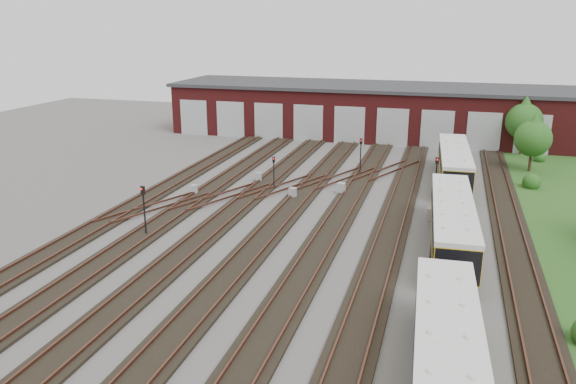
# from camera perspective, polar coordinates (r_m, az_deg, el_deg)

# --- Properties ---
(ground) EXTENTS (120.00, 120.00, 0.00)m
(ground) POSITION_cam_1_polar(r_m,az_deg,el_deg) (35.08, -0.61, -6.54)
(ground) COLOR #4E4B48
(ground) RESTS_ON ground
(track_network) EXTENTS (30.40, 70.00, 0.33)m
(track_network) POSITION_cam_1_polar(r_m,az_deg,el_deg) (35.59, -0.60, -5.99)
(track_network) COLOR black
(track_network) RESTS_ON ground
(maintenance_shed) EXTENTS (51.00, 12.50, 6.35)m
(maintenance_shed) POSITION_cam_1_polar(r_m,az_deg,el_deg) (72.16, 8.71, 8.23)
(maintenance_shed) COLOR #571516
(maintenance_shed) RESTS_ON ground
(metro_train) EXTENTS (3.14, 45.91, 2.85)m
(metro_train) POSITION_cam_1_polar(r_m,az_deg,el_deg) (36.76, 16.33, -3.12)
(metro_train) COLOR black
(metro_train) RESTS_ON ground
(signal_mast_0) EXTENTS (0.32, 0.31, 3.52)m
(signal_mast_0) POSITION_cam_1_polar(r_m,az_deg,el_deg) (38.71, -14.44, -1.23)
(signal_mast_0) COLOR black
(signal_mast_0) RESTS_ON ground
(signal_mast_1) EXTENTS (0.27, 0.26, 3.53)m
(signal_mast_1) POSITION_cam_1_polar(r_m,az_deg,el_deg) (52.93, 7.39, 4.04)
(signal_mast_1) COLOR black
(signal_mast_1) RESTS_ON ground
(signal_mast_2) EXTENTS (0.27, 0.26, 2.89)m
(signal_mast_2) POSITION_cam_1_polar(r_m,az_deg,el_deg) (48.10, -1.45, 2.38)
(signal_mast_2) COLOR black
(signal_mast_2) RESTS_ON ground
(signal_mast_3) EXTENTS (0.29, 0.27, 3.51)m
(signal_mast_3) POSITION_cam_1_polar(r_m,az_deg,el_deg) (46.94, 14.83, 1.92)
(signal_mast_3) COLOR black
(signal_mast_3) RESTS_ON ground
(relay_cabinet_0) EXTENTS (0.61, 0.56, 0.86)m
(relay_cabinet_0) POSITION_cam_1_polar(r_m,az_deg,el_deg) (47.65, -9.48, 0.22)
(relay_cabinet_0) COLOR #999A9D
(relay_cabinet_0) RESTS_ON ground
(relay_cabinet_1) EXTENTS (0.64, 0.58, 0.90)m
(relay_cabinet_1) POSITION_cam_1_polar(r_m,az_deg,el_deg) (50.73, -3.01, 1.50)
(relay_cabinet_1) COLOR #999A9D
(relay_cabinet_1) RESTS_ON ground
(relay_cabinet_2) EXTENTS (0.63, 0.56, 0.91)m
(relay_cabinet_2) POSITION_cam_1_polar(r_m,az_deg,el_deg) (46.01, 0.48, -0.11)
(relay_cabinet_2) COLOR #999A9D
(relay_cabinet_2) RESTS_ON ground
(relay_cabinet_3) EXTENTS (0.70, 0.63, 0.99)m
(relay_cabinet_3) POSITION_cam_1_polar(r_m,az_deg,el_deg) (47.32, 5.42, 0.35)
(relay_cabinet_3) COLOR #999A9D
(relay_cabinet_3) RESTS_ON ground
(relay_cabinet_4) EXTENTS (0.59, 0.50, 0.94)m
(relay_cabinet_4) POSITION_cam_1_polar(r_m,az_deg,el_deg) (42.26, 14.25, -2.22)
(relay_cabinet_4) COLOR #999A9D
(relay_cabinet_4) RESTS_ON ground
(tree_0) EXTENTS (3.87, 3.87, 6.41)m
(tree_0) POSITION_cam_1_polar(r_m,az_deg,el_deg) (65.57, 22.91, 7.03)
(tree_0) COLOR #332117
(tree_0) RESTS_ON ground
(tree_1) EXTENTS (3.45, 3.45, 5.71)m
(tree_1) POSITION_cam_1_polar(r_m,az_deg,el_deg) (58.40, 23.68, 5.39)
(tree_1) COLOR #332117
(tree_1) RESTS_ON ground
(bush_1) EXTENTS (1.53, 1.53, 1.53)m
(bush_1) POSITION_cam_1_polar(r_m,az_deg,el_deg) (53.19, 23.53, 1.16)
(bush_1) COLOR #1A4915
(bush_1) RESTS_ON ground
(bush_2) EXTENTS (1.22, 1.22, 1.22)m
(bush_2) POSITION_cam_1_polar(r_m,az_deg,el_deg) (63.61, 24.19, 3.36)
(bush_2) COLOR #1A4915
(bush_2) RESTS_ON ground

